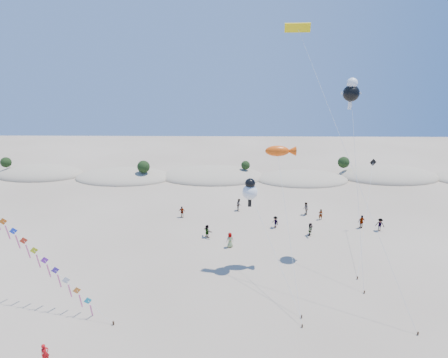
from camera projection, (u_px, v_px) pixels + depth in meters
dune_ridge at (218, 177)px, 67.85m from camera, size 145.30×11.49×5.57m
fish_kite at (281, 151)px, 37.43m from camera, size 3.07×11.61×12.73m
cartoon_kite_low at (250, 190)px, 37.34m from camera, size 4.98×9.30×9.74m
cartoon_kite_high at (351, 92)px, 37.85m from camera, size 2.00×9.68×19.16m
parafoil_kite at (300, 33)px, 34.75m from camera, size 10.20×13.53×24.18m
dark_kite at (369, 191)px, 43.60m from camera, size 5.38×12.33×9.17m
flyer_foreground at (45, 354)px, 27.18m from camera, size 0.65×0.70×1.60m
beachgoers at (282, 221)px, 48.37m from camera, size 26.75×11.55×1.84m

